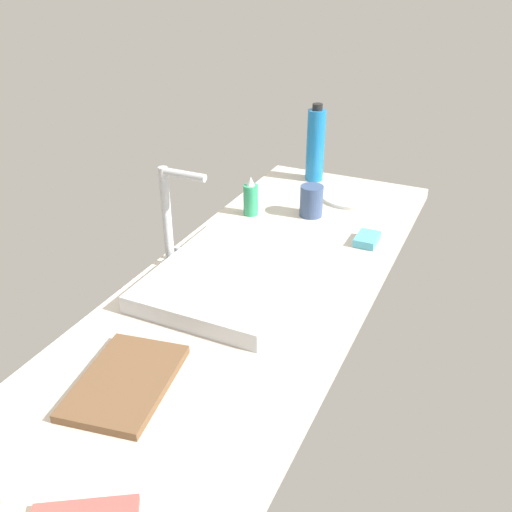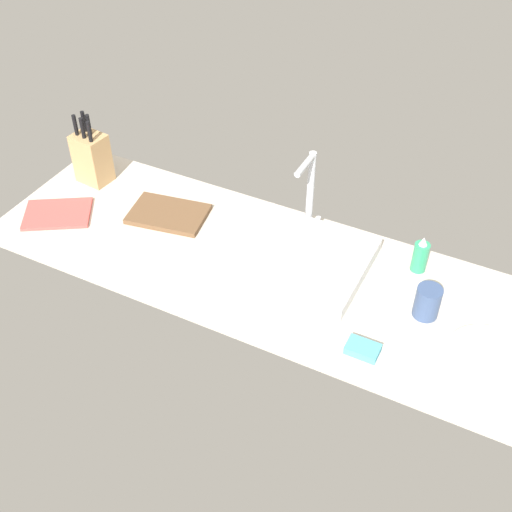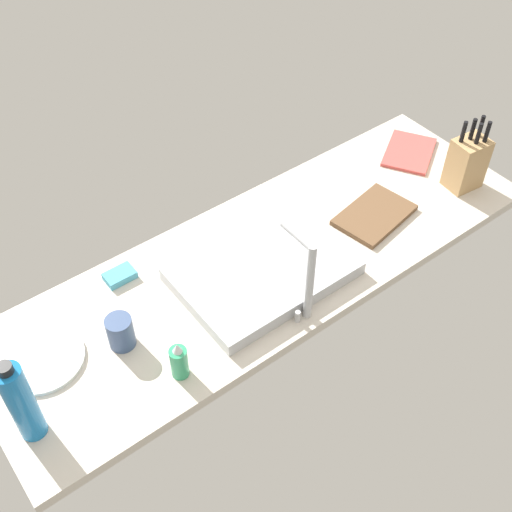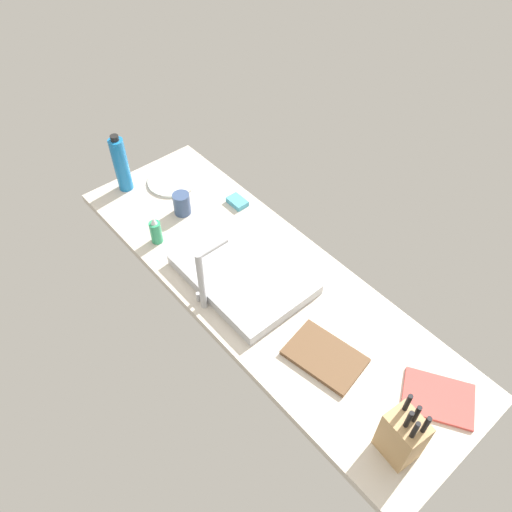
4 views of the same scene
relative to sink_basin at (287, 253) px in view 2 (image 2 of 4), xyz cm
name	(u,v)px [view 2 (image 2 of 4)]	position (x,y,z in cm)	size (l,w,h in cm)	color
countertop_slab	(264,267)	(-5.53, -4.85, -4.00)	(179.56, 58.38, 3.50)	beige
sink_basin	(287,253)	(0.00, 0.00, 0.00)	(50.30, 35.37, 4.50)	#B7BABF
faucet	(310,186)	(-0.74, 18.04, 13.98)	(5.50, 13.13, 27.93)	#B7BABF
knife_block	(92,157)	(-80.28, 7.87, 7.43)	(12.18, 10.25, 25.95)	tan
cutting_board	(168,214)	(-44.95, 1.55, -1.35)	(25.58, 17.00, 1.80)	brown
soap_bottle	(420,256)	(38.24, 14.03, 3.20)	(4.75, 4.75, 12.70)	#2D9966
dinner_plate	(489,357)	(65.50, -12.09, -1.65)	(22.91, 22.91, 1.20)	silver
dish_towel	(58,214)	(-78.89, -15.12, -1.65)	(22.01, 16.04, 1.20)	#CC4C47
coffee_mug	(427,302)	(45.53, -3.78, 2.74)	(7.32, 7.32, 9.98)	#384C75
dish_sponge	(363,349)	(34.40, -25.19, -1.05)	(9.00, 6.00, 2.40)	#4CA3BC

